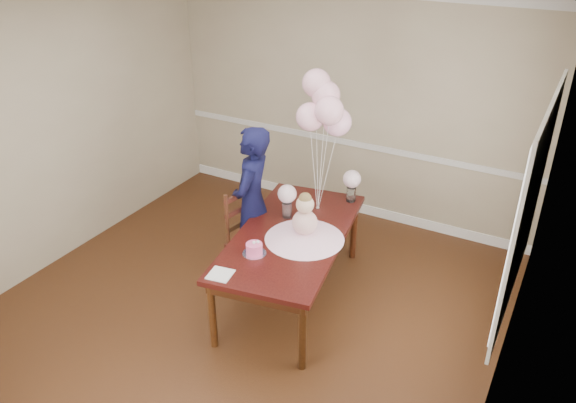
{
  "coord_description": "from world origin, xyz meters",
  "views": [
    {
      "loc": [
        2.41,
        -3.34,
        3.42
      ],
      "look_at": [
        0.26,
        0.57,
        1.05
      ],
      "focal_mm": 35.0,
      "sensor_mm": 36.0,
      "label": 1
    }
  ],
  "objects_px": {
    "birthday_cake": "(254,248)",
    "woman": "(252,203)",
    "dining_table_top": "(291,236)",
    "dining_chair_seat": "(255,245)"
  },
  "relations": [
    {
      "from": "dining_table_top",
      "to": "woman",
      "type": "xyz_separation_m",
      "value": [
        -0.55,
        0.2,
        0.1
      ]
    },
    {
      "from": "dining_chair_seat",
      "to": "dining_table_top",
      "type": "bearing_deg",
      "value": 5.14
    },
    {
      "from": "birthday_cake",
      "to": "dining_chair_seat",
      "type": "height_order",
      "value": "birthday_cake"
    },
    {
      "from": "dining_table_top",
      "to": "dining_chair_seat",
      "type": "distance_m",
      "value": 0.5
    },
    {
      "from": "birthday_cake",
      "to": "dining_chair_seat",
      "type": "distance_m",
      "value": 0.68
    },
    {
      "from": "dining_table_top",
      "to": "birthday_cake",
      "type": "height_order",
      "value": "birthday_cake"
    },
    {
      "from": "birthday_cake",
      "to": "dining_chair_seat",
      "type": "relative_size",
      "value": 0.33
    },
    {
      "from": "dining_chair_seat",
      "to": "woman",
      "type": "distance_m",
      "value": 0.41
    },
    {
      "from": "birthday_cake",
      "to": "woman",
      "type": "xyz_separation_m",
      "value": [
        -0.43,
        0.66,
        0.02
      ]
    },
    {
      "from": "birthday_cake",
      "to": "woman",
      "type": "height_order",
      "value": "woman"
    }
  ]
}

